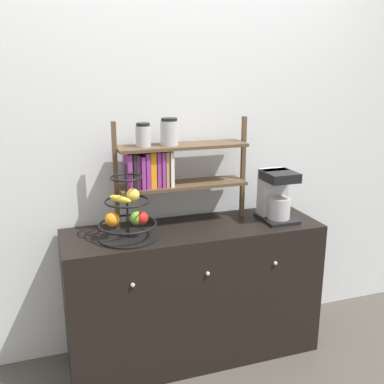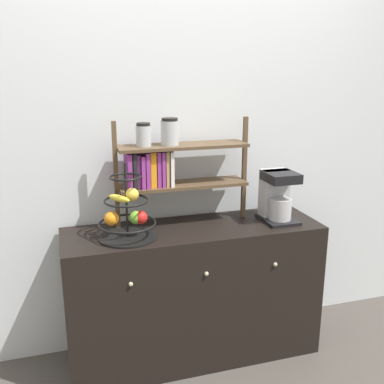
% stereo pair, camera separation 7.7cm
% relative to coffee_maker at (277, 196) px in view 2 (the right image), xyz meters
% --- Properties ---
extents(ground_plane, '(12.00, 12.00, 0.00)m').
position_rel_coffee_maker_xyz_m(ground_plane, '(-0.52, -0.22, -0.98)').
color(ground_plane, '#47423D').
extents(wall_back, '(7.00, 0.05, 2.60)m').
position_rel_coffee_maker_xyz_m(wall_back, '(-0.52, 0.28, 0.32)').
color(wall_back, silver).
rests_on(wall_back, ground_plane).
extents(sideboard, '(1.49, 0.48, 0.83)m').
position_rel_coffee_maker_xyz_m(sideboard, '(-0.52, 0.01, -0.56)').
color(sideboard, black).
rests_on(sideboard, ground_plane).
extents(coffee_maker, '(0.19, 0.24, 0.30)m').
position_rel_coffee_maker_xyz_m(coffee_maker, '(0.00, 0.00, 0.00)').
color(coffee_maker, black).
rests_on(coffee_maker, sideboard).
extents(fruit_stand, '(0.32, 0.32, 0.41)m').
position_rel_coffee_maker_xyz_m(fruit_stand, '(-0.91, -0.05, -0.02)').
color(fruit_stand, black).
rests_on(fruit_stand, sideboard).
extents(shelf_hutch, '(0.79, 0.20, 0.62)m').
position_rel_coffee_maker_xyz_m(shelf_hutch, '(-0.66, 0.11, 0.22)').
color(shelf_hutch, brown).
rests_on(shelf_hutch, sideboard).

